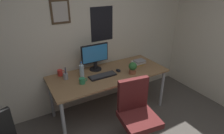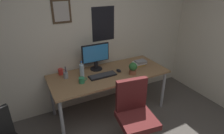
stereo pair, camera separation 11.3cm
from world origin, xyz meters
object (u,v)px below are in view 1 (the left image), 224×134
at_px(computer_mouse, 118,70).
at_px(potted_plant, 133,68).
at_px(coffee_mug_near, 82,81).
at_px(pen_cup, 66,76).
at_px(book_stack_left, 139,62).
at_px(keyboard, 103,76).
at_px(water_bottle, 82,71).
at_px(monitor, 95,56).
at_px(coffee_mug_far, 60,73).
at_px(office_chair, 136,111).

height_order(computer_mouse, potted_plant, potted_plant).
distance_m(coffee_mug_near, pen_cup, 0.30).
bearing_deg(book_stack_left, pen_cup, 174.37).
height_order(potted_plant, pen_cup, pen_cup).
bearing_deg(computer_mouse, pen_cup, 167.91).
xyz_separation_m(pen_cup, book_stack_left, (1.26, -0.12, -0.01)).
height_order(keyboard, water_bottle, water_bottle).
distance_m(monitor, book_stack_left, 0.79).
bearing_deg(coffee_mug_far, potted_plant, -26.58).
distance_m(monitor, pen_cup, 0.57).
xyz_separation_m(monitor, book_stack_left, (0.73, -0.20, -0.19)).
xyz_separation_m(coffee_mug_far, potted_plant, (1.01, -0.51, 0.06)).
bearing_deg(keyboard, office_chair, -81.51).
height_order(office_chair, keyboard, office_chair).
xyz_separation_m(office_chair, computer_mouse, (0.19, 0.77, 0.22)).
relative_size(office_chair, coffee_mug_far, 8.36).
distance_m(coffee_mug_far, book_stack_left, 1.33).
relative_size(coffee_mug_far, potted_plant, 0.58).
xyz_separation_m(monitor, keyboard, (-0.01, -0.28, -0.23)).
xyz_separation_m(office_chair, monitor, (-0.10, 1.02, 0.44)).
height_order(water_bottle, coffee_mug_far, water_bottle).
height_order(monitor, coffee_mug_far, monitor).
height_order(monitor, water_bottle, monitor).
bearing_deg(water_bottle, book_stack_left, -3.44).
bearing_deg(potted_plant, monitor, 135.66).
bearing_deg(coffee_mug_far, office_chair, -58.66).
relative_size(water_bottle, pen_cup, 1.26).
relative_size(monitor, book_stack_left, 2.17).
bearing_deg(potted_plant, pen_cup, 160.05).
height_order(coffee_mug_near, coffee_mug_far, coffee_mug_far).
distance_m(water_bottle, potted_plant, 0.79).
bearing_deg(monitor, potted_plant, -44.34).
distance_m(computer_mouse, coffee_mug_far, 0.92).
height_order(keyboard, coffee_mug_far, coffee_mug_far).
height_order(computer_mouse, book_stack_left, book_stack_left).
relative_size(pen_cup, book_stack_left, 0.95).
distance_m(office_chair, pen_cup, 1.16).
xyz_separation_m(water_bottle, potted_plant, (0.74, -0.29, -0.00)).
relative_size(potted_plant, book_stack_left, 0.92).
relative_size(office_chair, book_stack_left, 4.49).
relative_size(office_chair, potted_plant, 4.87).
bearing_deg(pen_cup, coffee_mug_near, -56.26).
distance_m(computer_mouse, coffee_mug_near, 0.66).
relative_size(potted_plant, pen_cup, 0.98).
distance_m(potted_plant, pen_cup, 1.03).
height_order(pen_cup, book_stack_left, pen_cup).
bearing_deg(monitor, pen_cup, -171.41).
distance_m(office_chair, book_stack_left, 1.07).
distance_m(office_chair, keyboard, 0.78).
bearing_deg(keyboard, computer_mouse, 5.19).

